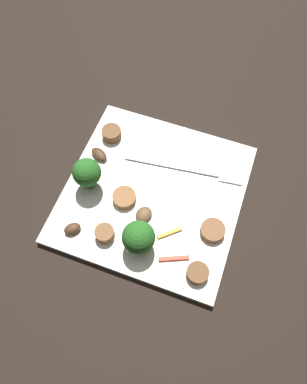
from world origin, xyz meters
name	(u,v)px	position (x,y,z in m)	size (l,w,h in m)	color
ground_plane	(154,195)	(0.00, 0.00, 0.00)	(1.40, 1.40, 0.00)	black
plate	(154,194)	(0.00, 0.00, 0.01)	(0.25, 0.25, 0.01)	white
fork	(192,170)	(0.04, 0.05, 0.01)	(0.18, 0.03, 0.00)	silver
broccoli_floret_0	(87,173)	(-0.09, -0.02, 0.05)	(0.04, 0.04, 0.06)	#296420
broccoli_floret_1	(139,237)	(0.01, -0.08, 0.04)	(0.04, 0.04, 0.05)	#296420
sausage_slice_0	(198,273)	(0.09, -0.09, 0.02)	(0.03, 0.03, 0.01)	brown
sausage_slice_1	(105,233)	(-0.04, -0.08, 0.02)	(0.03, 0.03, 0.02)	brown
sausage_slice_2	(112,133)	(-0.09, 0.07, 0.02)	(0.03, 0.03, 0.02)	brown
sausage_slice_3	(124,198)	(-0.04, -0.03, 0.02)	(0.03, 0.03, 0.01)	brown
sausage_slice_4	(213,230)	(0.10, -0.03, 0.02)	(0.03, 0.03, 0.01)	brown
mushroom_0	(72,229)	(-0.08, -0.09, 0.02)	(0.02, 0.02, 0.01)	#422B19
mushroom_1	(142,213)	(0.00, -0.04, 0.02)	(0.02, 0.02, 0.01)	brown
mushroom_2	(99,154)	(-0.10, 0.03, 0.02)	(0.03, 0.02, 0.01)	#422B19
pepper_strip_0	(174,258)	(0.06, -0.08, 0.01)	(0.04, 0.01, 0.00)	red
pepper_strip_1	(169,233)	(0.04, -0.05, 0.01)	(0.04, 0.01, 0.00)	orange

